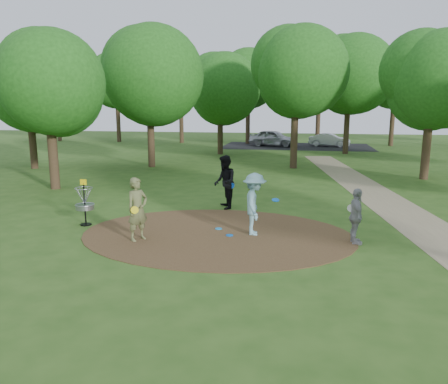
# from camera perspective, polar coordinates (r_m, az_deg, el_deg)

# --- Properties ---
(ground) EXTENTS (100.00, 100.00, 0.00)m
(ground) POSITION_cam_1_polar(r_m,az_deg,el_deg) (13.49, -0.89, -5.57)
(ground) COLOR #2D5119
(ground) RESTS_ON ground
(dirt_clearing) EXTENTS (8.40, 8.40, 0.02)m
(dirt_clearing) POSITION_cam_1_polar(r_m,az_deg,el_deg) (13.49, -0.89, -5.53)
(dirt_clearing) COLOR #47301C
(dirt_clearing) RESTS_ON ground
(footpath) EXTENTS (7.55, 39.89, 0.01)m
(footpath) POSITION_cam_1_polar(r_m,az_deg,el_deg) (15.71, 24.66, -4.16)
(footpath) COLOR #8C7A5B
(footpath) RESTS_ON ground
(parking_lot) EXTENTS (14.00, 8.00, 0.01)m
(parking_lot) POSITION_cam_1_polar(r_m,az_deg,el_deg) (42.85, 9.45, 5.92)
(parking_lot) COLOR black
(parking_lot) RESTS_ON ground
(player_observer_with_disc) EXTENTS (0.75, 0.82, 1.87)m
(player_observer_with_disc) POSITION_cam_1_polar(r_m,az_deg,el_deg) (12.94, -11.23, -2.23)
(player_observer_with_disc) COLOR #5D6339
(player_observer_with_disc) RESTS_ON ground
(player_throwing_with_disc) EXTENTS (1.20, 1.31, 1.91)m
(player_throwing_with_disc) POSITION_cam_1_polar(r_m,az_deg,el_deg) (13.29, 4.00, -1.60)
(player_throwing_with_disc) COLOR #7BAFB8
(player_throwing_with_disc) RESTS_ON ground
(player_walking_with_disc) EXTENTS (1.05, 1.19, 2.05)m
(player_walking_with_disc) POSITION_cam_1_polar(r_m,az_deg,el_deg) (16.63, 0.10, 1.29)
(player_walking_with_disc) COLOR black
(player_walking_with_disc) RESTS_ON ground
(player_waiting_with_disc) EXTENTS (0.51, 0.99, 1.62)m
(player_waiting_with_disc) POSITION_cam_1_polar(r_m,az_deg,el_deg) (12.97, 16.87, -3.06)
(player_waiting_with_disc) COLOR #9C9C9F
(player_waiting_with_disc) RESTS_ON ground
(disc_ground_cyan) EXTENTS (0.22, 0.22, 0.02)m
(disc_ground_cyan) POSITION_cam_1_polar(r_m,az_deg,el_deg) (14.01, -0.72, -4.81)
(disc_ground_cyan) COLOR #1A8AD5
(disc_ground_cyan) RESTS_ON dirt_clearing
(disc_ground_blue) EXTENTS (0.22, 0.22, 0.02)m
(disc_ground_blue) POSITION_cam_1_polar(r_m,az_deg,el_deg) (13.32, 0.73, -5.67)
(disc_ground_blue) COLOR blue
(disc_ground_blue) RESTS_ON dirt_clearing
(car_left) EXTENTS (4.96, 3.02, 1.58)m
(car_left) POSITION_cam_1_polar(r_m,az_deg,el_deg) (42.49, 6.48, 7.02)
(car_left) COLOR #AAABB2
(car_left) RESTS_ON ground
(car_right) EXTENTS (3.99, 2.04, 1.25)m
(car_right) POSITION_cam_1_polar(r_m,az_deg,el_deg) (43.05, 13.61, 6.61)
(car_right) COLOR #AEAEB6
(car_right) RESTS_ON ground
(disc_golf_basket) EXTENTS (0.63, 0.63, 1.54)m
(disc_golf_basket) POSITION_cam_1_polar(r_m,az_deg,el_deg) (15.03, -17.77, -0.92)
(disc_golf_basket) COLOR black
(disc_golf_basket) RESTS_ON ground
(tree_ring) EXTENTS (37.59, 45.79, 9.18)m
(tree_ring) POSITION_cam_1_polar(r_m,az_deg,el_deg) (22.13, 10.35, 14.61)
(tree_ring) COLOR #332316
(tree_ring) RESTS_ON ground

